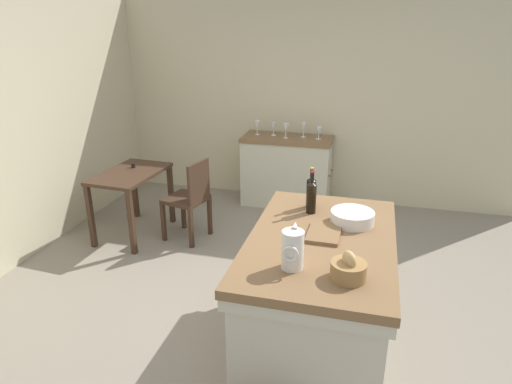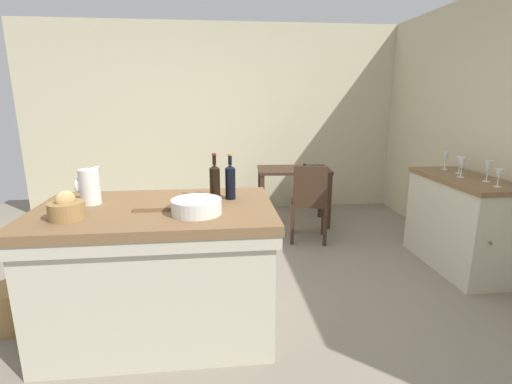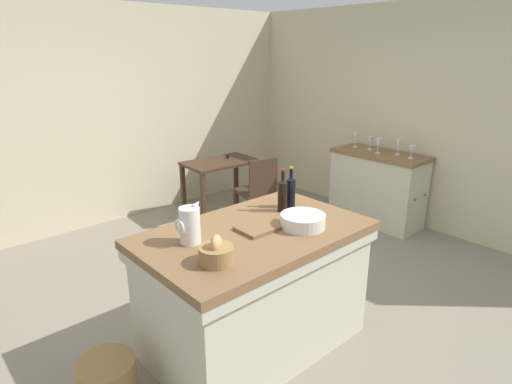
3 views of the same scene
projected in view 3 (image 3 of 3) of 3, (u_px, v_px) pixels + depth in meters
ground_plane at (258, 295)px, 3.77m from camera, size 6.76×6.76×0.00m
wall_back at (116, 116)px, 5.19m from camera, size 5.32×0.12×2.60m
wall_right at (422, 118)px, 5.00m from camera, size 0.12×5.20×2.60m
island_table at (255, 285)px, 3.01m from camera, size 1.55×0.96×0.91m
side_cabinet at (377, 187)px, 5.27m from camera, size 0.52×1.14×0.89m
writing_desk at (221, 170)px, 5.42m from camera, size 0.93×0.62×0.78m
wooden_chair at (258, 191)px, 5.02m from camera, size 0.48×0.48×0.90m
pitcher at (190, 225)px, 2.65m from camera, size 0.17×0.13×0.28m
wash_bowl at (303, 221)px, 2.91m from camera, size 0.31×0.31×0.09m
bread_basket at (216, 253)px, 2.41m from camera, size 0.20×0.20×0.17m
cutting_board at (261, 227)px, 2.89m from camera, size 0.32×0.22×0.02m
wine_bottle_dark at (291, 191)px, 3.26m from camera, size 0.07×0.07×0.32m
wine_bottle_amber at (283, 194)px, 3.17m from camera, size 0.07×0.07×0.33m
wine_glass_far_left at (412, 150)px, 4.83m from camera, size 0.07×0.07×0.15m
wine_glass_left at (398, 144)px, 4.99m from camera, size 0.07×0.07×0.19m
wine_glass_middle at (378, 143)px, 5.07m from camera, size 0.07×0.07×0.19m
wine_glass_right at (370, 141)px, 5.26m from camera, size 0.07×0.07×0.17m
wine_glass_far_right at (356, 137)px, 5.40m from camera, size 0.07×0.07×0.18m
wicker_hamper at (108, 383)px, 2.57m from camera, size 0.35×0.35×0.31m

